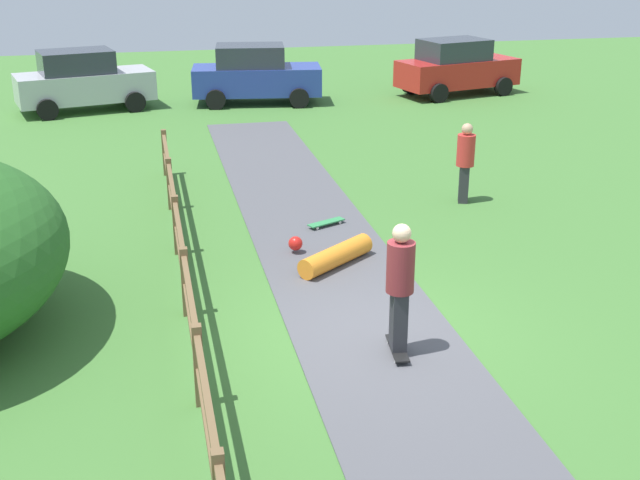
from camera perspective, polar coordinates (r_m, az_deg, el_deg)
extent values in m
plane|color=#427533|center=(11.98, 3.79, -6.70)|extent=(60.00, 60.00, 0.00)
cube|color=#515156|center=(11.97, 3.79, -6.66)|extent=(2.40, 28.00, 0.02)
cube|color=brown|center=(10.21, -8.44, -8.63)|extent=(0.12, 0.12, 1.10)
cube|color=brown|center=(12.51, -9.34, -2.90)|extent=(0.12, 0.12, 1.10)
cube|color=brown|center=(14.90, -9.95, 1.03)|extent=(0.12, 0.12, 1.10)
cube|color=brown|center=(17.34, -10.40, 3.86)|extent=(0.12, 0.12, 1.10)
cube|color=brown|center=(19.82, -10.73, 5.99)|extent=(0.12, 0.12, 1.10)
cube|color=brown|center=(11.37, -8.92, -5.70)|extent=(0.08, 18.00, 0.09)
cube|color=brown|center=(11.17, -9.05, -3.64)|extent=(0.08, 18.00, 0.09)
cube|color=black|center=(11.50, 5.40, -7.48)|extent=(0.29, 0.82, 0.02)
cylinder|color=silver|center=(11.75, 4.78, -7.04)|extent=(0.04, 0.06, 0.06)
cylinder|color=silver|center=(11.78, 5.50, -6.99)|extent=(0.04, 0.06, 0.06)
cylinder|color=silver|center=(11.27, 5.29, -8.36)|extent=(0.04, 0.06, 0.06)
cylinder|color=silver|center=(11.29, 6.04, -8.32)|extent=(0.04, 0.06, 0.06)
cube|color=#2D2D33|center=(11.30, 5.48, -5.53)|extent=(0.23, 0.34, 0.85)
cylinder|color=maroon|center=(10.98, 5.62, -1.89)|extent=(0.42, 0.42, 0.71)
sphere|color=beige|center=(10.80, 5.71, 0.46)|extent=(0.25, 0.25, 0.25)
cylinder|color=orange|center=(14.23, 1.12, -1.12)|extent=(1.52, 1.29, 0.36)
sphere|color=red|center=(14.80, -1.72, -0.24)|extent=(0.26, 0.26, 0.26)
cube|color=#338C4C|center=(16.17, 0.45, 1.24)|extent=(0.81, 0.52, 0.02)
cylinder|color=silver|center=(16.40, 1.06, 1.37)|extent=(0.07, 0.05, 0.06)
cylinder|color=silver|center=(16.29, 1.39, 1.23)|extent=(0.07, 0.05, 0.06)
cylinder|color=silver|center=(16.08, -0.51, 0.97)|extent=(0.07, 0.05, 0.06)
cylinder|color=silver|center=(15.97, -0.19, 0.82)|extent=(0.07, 0.05, 0.06)
cube|color=#2D2D33|center=(17.84, 9.95, 3.87)|extent=(0.30, 0.37, 0.80)
cylinder|color=red|center=(17.64, 10.10, 6.16)|extent=(0.49, 0.49, 0.67)
sphere|color=tan|center=(17.53, 10.20, 7.60)|extent=(0.24, 0.24, 0.24)
cube|color=red|center=(29.59, 9.53, 11.40)|extent=(4.49, 2.68, 0.90)
cube|color=#2D333D|center=(29.35, 9.30, 12.92)|extent=(2.52, 2.05, 0.70)
cylinder|color=black|center=(31.15, 10.58, 10.97)|extent=(0.68, 0.39, 0.64)
cylinder|color=black|center=(29.79, 12.62, 10.37)|extent=(0.68, 0.39, 0.64)
cylinder|color=black|center=(29.63, 6.31, 10.69)|extent=(0.68, 0.39, 0.64)
cylinder|color=black|center=(28.19, 8.26, 10.08)|extent=(0.68, 0.39, 0.64)
cube|color=#283D99|center=(27.79, -4.41, 11.02)|extent=(4.38, 2.22, 0.90)
cube|color=#2D333D|center=(27.67, -4.88, 12.64)|extent=(2.38, 1.83, 0.70)
cylinder|color=black|center=(28.78, -1.68, 10.50)|extent=(0.67, 0.32, 0.64)
cylinder|color=black|center=(27.06, -1.46, 9.83)|extent=(0.67, 0.32, 0.64)
cylinder|color=black|center=(28.76, -7.14, 10.35)|extent=(0.67, 0.32, 0.64)
cylinder|color=black|center=(27.03, -7.26, 9.66)|extent=(0.67, 0.32, 0.64)
cube|color=#B7B7BC|center=(27.59, -16.01, 10.21)|extent=(4.48, 2.64, 0.90)
cube|color=#2D333D|center=(27.43, -16.59, 11.79)|extent=(2.51, 2.04, 0.70)
cylinder|color=black|center=(28.78, -13.59, 9.94)|extent=(0.68, 0.38, 0.64)
cylinder|color=black|center=(27.10, -12.73, 9.34)|extent=(0.68, 0.38, 0.64)
cylinder|color=black|center=(28.34, -18.96, 9.23)|extent=(0.68, 0.38, 0.64)
cylinder|color=black|center=(26.62, -18.42, 8.59)|extent=(0.68, 0.38, 0.64)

